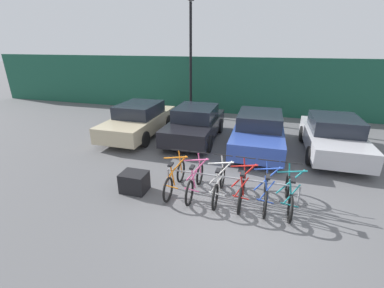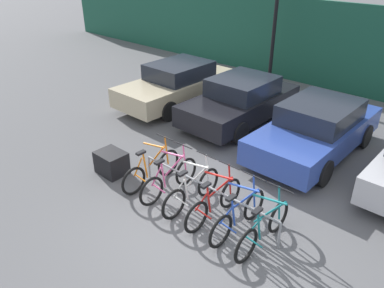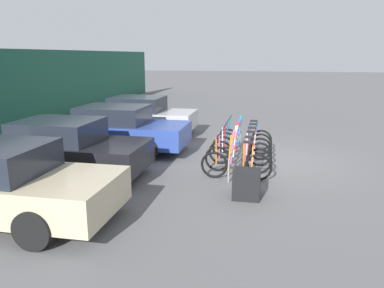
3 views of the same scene
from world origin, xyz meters
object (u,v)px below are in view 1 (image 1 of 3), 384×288
at_px(bicycle_red, 242,188).
at_px(cargo_crate, 134,182).
at_px(bicycle_orange, 175,178).
at_px(bicycle_teal, 289,195).
at_px(bike_rack, 230,180).
at_px(bicycle_white, 219,185).
at_px(bicycle_blue, 266,191).
at_px(car_beige, 139,120).
at_px(car_blue, 259,131).
at_px(lamp_post, 191,53).
at_px(car_silver, 333,136).
at_px(bicycle_pink, 195,181).
at_px(car_black, 195,123).

distance_m(bicycle_red, cargo_crate, 2.91).
height_order(bicycle_orange, bicycle_teal, same).
bearing_deg(bike_rack, bicycle_red, -23.26).
distance_m(bicycle_white, bicycle_blue, 1.18).
bearing_deg(car_beige, car_blue, -1.89).
relative_size(bicycle_teal, cargo_crate, 2.44).
relative_size(bicycle_red, car_blue, 0.40).
bearing_deg(car_beige, bike_rack, -40.32).
bearing_deg(car_blue, cargo_crate, -126.58).
height_order(lamp_post, cargo_crate, lamp_post).
height_order(bicycle_red, car_silver, car_silver).
xyz_separation_m(bicycle_pink, bicycle_blue, (1.83, 0.00, 0.00)).
relative_size(car_silver, lamp_post, 0.67).
height_order(car_blue, lamp_post, lamp_post).
bearing_deg(bicycle_orange, bicycle_teal, -0.88).
relative_size(bicycle_white, car_silver, 0.42).
xyz_separation_m(bicycle_pink, car_blue, (1.46, 3.86, 0.31)).
height_order(bicycle_white, car_beige, car_beige).
bearing_deg(car_black, bicycle_orange, -82.20).
bearing_deg(car_blue, bicycle_blue, -84.53).
bearing_deg(bicycle_orange, car_silver, 39.89).
distance_m(bike_rack, car_beige, 6.01).
height_order(bike_rack, bicycle_red, bicycle_red).
relative_size(bicycle_blue, car_silver, 0.42).
relative_size(bike_rack, car_blue, 0.81).
height_order(bike_rack, bicycle_blue, bicycle_blue).
relative_size(bicycle_white, lamp_post, 0.28).
distance_m(bicycle_white, lamp_post, 9.06).
bearing_deg(bicycle_white, bicycle_blue, 1.69).
relative_size(bicycle_teal, car_blue, 0.40).
xyz_separation_m(bicycle_pink, lamp_post, (-2.45, 7.97, 2.99)).
relative_size(car_black, cargo_crate, 5.78).
bearing_deg(lamp_post, car_black, -71.02).
height_order(bicycle_pink, car_beige, car_beige).
height_order(bike_rack, bicycle_pink, bicycle_pink).
xyz_separation_m(bicycle_blue, bicycle_teal, (0.55, 0.00, 0.00)).
height_order(bicycle_red, bicycle_teal, same).
relative_size(bike_rack, bicycle_red, 2.05).
xyz_separation_m(car_beige, car_blue, (5.14, -0.17, -0.00)).
relative_size(bicycle_red, car_silver, 0.42).
relative_size(bicycle_pink, cargo_crate, 2.44).
height_order(bicycle_orange, bicycle_red, same).
distance_m(bicycle_blue, bicycle_teal, 0.55).
relative_size(bicycle_orange, car_silver, 0.42).
bearing_deg(bicycle_teal, bicycle_blue, -179.52).
bearing_deg(bicycle_pink, bicycle_red, -1.90).
bearing_deg(bicycle_red, bicycle_orange, -177.00).
relative_size(bicycle_blue, lamp_post, 0.28).
relative_size(car_blue, cargo_crate, 6.16).
height_order(bike_rack, car_blue, car_blue).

